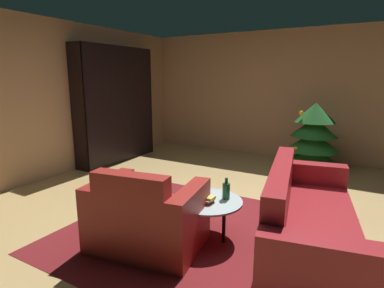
% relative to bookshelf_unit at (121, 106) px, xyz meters
% --- Properties ---
extents(ground_plane, '(7.92, 7.92, 0.00)m').
position_rel_bookshelf_unit_xyz_m(ground_plane, '(2.76, -1.55, -1.08)').
color(ground_plane, tan).
extents(wall_back, '(6.09, 0.06, 2.55)m').
position_rel_bookshelf_unit_xyz_m(wall_back, '(2.76, 1.78, 0.20)').
color(wall_back, tan).
rests_on(wall_back, ground).
extents(wall_left, '(0.06, 6.72, 2.55)m').
position_rel_bookshelf_unit_xyz_m(wall_left, '(-0.25, -1.55, 0.20)').
color(wall_left, tan).
rests_on(wall_left, ground).
extents(area_rug, '(2.83, 2.47, 0.01)m').
position_rel_bookshelf_unit_xyz_m(area_rug, '(2.90, -2.02, -1.08)').
color(area_rug, maroon).
rests_on(area_rug, ground).
extents(bookshelf_unit, '(0.36, 1.82, 2.20)m').
position_rel_bookshelf_unit_xyz_m(bookshelf_unit, '(0.00, 0.00, 0.00)').
color(bookshelf_unit, black).
rests_on(bookshelf_unit, ground).
extents(armchair_red, '(1.15, 0.90, 0.82)m').
position_rel_bookshelf_unit_xyz_m(armchair_red, '(2.53, -2.48, -0.78)').
color(armchair_red, maroon).
rests_on(armchair_red, ground).
extents(couch_red, '(1.12, 2.17, 0.83)m').
position_rel_bookshelf_unit_xyz_m(couch_red, '(3.90, -1.83, -0.79)').
color(couch_red, maroon).
rests_on(couch_red, ground).
extents(coffee_table, '(0.72, 0.72, 0.40)m').
position_rel_bookshelf_unit_xyz_m(coffee_table, '(2.95, -2.01, -0.71)').
color(coffee_table, black).
rests_on(coffee_table, ground).
extents(book_stack_on_table, '(0.21, 0.15, 0.07)m').
position_rel_bookshelf_unit_xyz_m(book_stack_on_table, '(2.95, -2.07, -0.64)').
color(book_stack_on_table, '#B8301A').
rests_on(book_stack_on_table, coffee_table).
extents(bottle_on_table, '(0.08, 0.08, 0.22)m').
position_rel_bookshelf_unit_xyz_m(bottle_on_table, '(3.10, -1.88, -0.59)').
color(bottle_on_table, '#19502D').
rests_on(bottle_on_table, coffee_table).
extents(decorated_tree, '(0.95, 0.95, 1.21)m').
position_rel_bookshelf_unit_xyz_m(decorated_tree, '(3.49, 0.92, -0.47)').
color(decorated_tree, brown).
rests_on(decorated_tree, ground).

